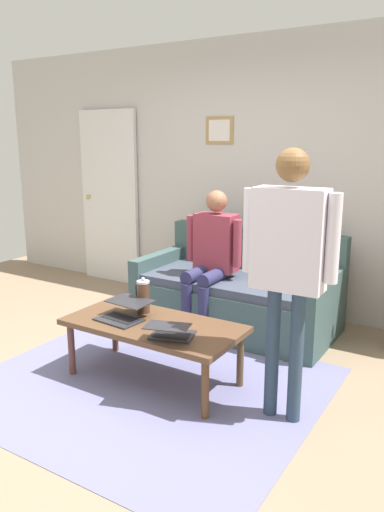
# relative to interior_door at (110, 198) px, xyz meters

# --- Properties ---
(ground_plane) EXTENTS (7.68, 7.68, 0.00)m
(ground_plane) POSITION_rel_interior_door_xyz_m (-1.90, 2.11, -1.02)
(ground_plane) COLOR #8A745C
(area_rug) EXTENTS (2.38, 2.06, 0.01)m
(area_rug) POSITION_rel_interior_door_xyz_m (-2.00, 1.98, -1.02)
(area_rug) COLOR slate
(area_rug) RESTS_ON ground_plane
(back_wall) EXTENTS (7.04, 0.11, 2.70)m
(back_wall) POSITION_rel_interior_door_xyz_m (-1.90, -0.09, 0.33)
(back_wall) COLOR beige
(back_wall) RESTS_ON ground_plane
(interior_door) EXTENTS (0.82, 0.09, 2.05)m
(interior_door) POSITION_rel_interior_door_xyz_m (0.00, 0.00, 0.00)
(interior_door) COLOR silver
(interior_door) RESTS_ON ground_plane
(couch) EXTENTS (1.79, 0.93, 0.88)m
(couch) POSITION_rel_interior_door_xyz_m (-2.04, 0.58, -0.72)
(couch) COLOR #3A5151
(couch) RESTS_ON ground_plane
(coffee_table) EXTENTS (1.28, 0.62, 0.44)m
(coffee_table) POSITION_rel_interior_door_xyz_m (-2.00, 1.88, -0.63)
(coffee_table) COLOR brown
(coffee_table) RESTS_ON ground_plane
(laptop_left) EXTENTS (0.37, 0.39, 0.12)m
(laptop_left) POSITION_rel_interior_door_xyz_m (-2.27, 2.05, -0.54)
(laptop_left) COLOR #28282D
(laptop_left) RESTS_ON coffee_table
(laptop_center) EXTENTS (0.36, 0.36, 0.13)m
(laptop_center) POSITION_rel_interior_door_xyz_m (-1.77, 1.93, -0.54)
(laptop_center) COLOR #28282D
(laptop_center) RESTS_ON coffee_table
(french_press) EXTENTS (0.12, 0.10, 0.27)m
(french_press) POSITION_rel_interior_door_xyz_m (-1.81, 1.74, -0.46)
(french_press) COLOR #4C3323
(french_press) RESTS_ON coffee_table
(person_standing) EXTENTS (0.59, 0.20, 1.68)m
(person_standing) POSITION_rel_interior_door_xyz_m (-2.98, 1.86, 0.05)
(person_standing) COLOR #2B3E52
(person_standing) RESTS_ON ground_plane
(person_seated) EXTENTS (0.55, 0.51, 1.28)m
(person_seated) POSITION_rel_interior_door_xyz_m (-1.87, 0.81, -0.30)
(person_seated) COLOR #2B2A51
(person_seated) RESTS_ON ground_plane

